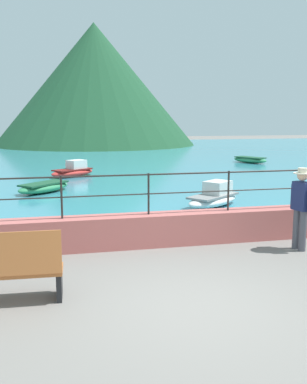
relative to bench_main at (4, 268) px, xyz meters
The scene contains 11 objects.
ground_plane 2.89m from the bench_main, 14.08° to the right, with size 120.00×120.00×0.00m, color slate.
promenade_wall 3.73m from the bench_main, 42.39° to the left, with size 20.00×0.56×0.70m, color #BC605B.
railing 3.80m from the bench_main, 42.39° to the left, with size 18.44×0.04×0.90m.
lake_water 25.31m from the bench_main, 83.76° to the left, with size 64.00×44.32×0.06m, color teal.
hill_main 40.31m from the bench_main, 82.50° to the left, with size 20.55×20.55×12.26m, color #1E4C2D.
bench_main is the anchor object (origin of this frame).
person_walking 5.99m from the bench_main, 14.35° to the left, with size 0.38×0.56×1.75m.
boat_2 9.85m from the bench_main, 87.71° to the left, with size 2.27×2.26×0.36m.
boat_3 22.09m from the bench_main, 55.39° to the left, with size 1.91×2.45×0.36m.
boat_4 14.24m from the bench_main, 83.28° to the left, with size 2.39×2.07×0.76m.
boat_5 8.26m from the bench_main, 47.21° to the left, with size 2.38×2.10×0.76m.
Camera 1 is at (-1.98, -5.88, 2.76)m, focal length 40.92 mm.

